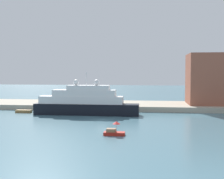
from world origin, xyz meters
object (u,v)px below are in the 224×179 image
at_px(large_yacht, 85,103).
at_px(mooring_bollard, 109,104).
at_px(harbor_building, 213,79).
at_px(work_barge, 24,111).
at_px(parked_car, 53,102).
at_px(small_motorboat, 114,131).
at_px(person_figure, 74,101).

xyz_separation_m(large_yacht, mooring_bollard, (5.66, 8.46, -1.31)).
distance_m(harbor_building, mooring_bollard, 34.12).
bearing_deg(large_yacht, work_barge, 174.70).
relative_size(harbor_building, mooring_bollard, 17.94).
bearing_deg(parked_car, work_barge, -122.52).
bearing_deg(small_motorboat, person_figure, 114.43).
xyz_separation_m(work_barge, mooring_bollard, (24.11, 6.75, 1.60)).
relative_size(harbor_building, parked_car, 3.91).
bearing_deg(work_barge, small_motorboat, -42.63).
xyz_separation_m(small_motorboat, parked_car, (-23.76, 36.36, 1.38)).
xyz_separation_m(large_yacht, person_figure, (-6.75, 13.85, -0.98)).
distance_m(small_motorboat, mooring_bollard, 34.44).
bearing_deg(harbor_building, parked_car, -171.95).
distance_m(small_motorboat, harbor_building, 51.62).
xyz_separation_m(person_figure, mooring_bollard, (12.41, -5.39, -0.33)).
height_order(small_motorboat, work_barge, small_motorboat).
bearing_deg(harbor_building, mooring_bollard, -163.44).
relative_size(work_barge, parked_car, 1.11).
xyz_separation_m(small_motorboat, mooring_bollard, (-5.47, 33.98, 1.24)).
xyz_separation_m(large_yacht, work_barge, (-18.45, 1.71, -2.91)).
distance_m(small_motorboat, work_barge, 40.21).
bearing_deg(person_figure, small_motorboat, -65.57).
xyz_separation_m(large_yacht, small_motorboat, (11.13, -25.52, -2.55)).
distance_m(work_barge, harbor_building, 59.02).
bearing_deg(parked_car, mooring_bollard, -7.42).
bearing_deg(person_figure, harbor_building, 5.28).
height_order(small_motorboat, parked_car, parked_car).
height_order(small_motorboat, harbor_building, harbor_building).
bearing_deg(large_yacht, person_figure, 116.00).
bearing_deg(work_barge, large_yacht, -5.30).
bearing_deg(small_motorboat, harbor_building, 58.71).
xyz_separation_m(small_motorboat, person_figure, (-17.89, 39.37, 1.57)).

